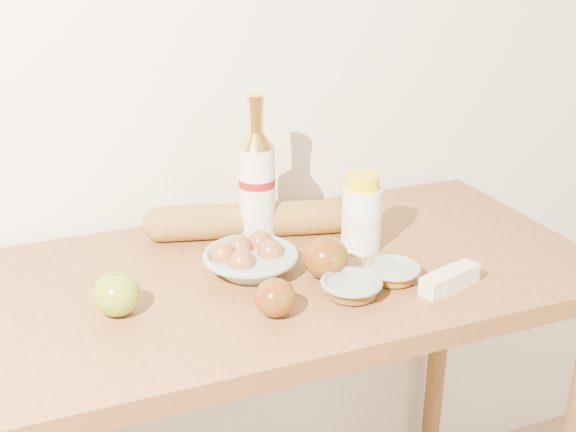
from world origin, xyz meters
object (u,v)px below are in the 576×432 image
at_px(table, 282,325).
at_px(baguette, 249,220).
at_px(bourbon_bottle, 257,183).
at_px(egg_bowl, 249,259).
at_px(cream_bottle, 362,215).

bearing_deg(table, baguette, 93.24).
xyz_separation_m(bourbon_bottle, egg_bowl, (-0.06, -0.14, -0.10)).
bearing_deg(table, cream_bottle, 8.11).
height_order(cream_bottle, baguette, cream_bottle).
distance_m(cream_bottle, baguette, 0.24).
height_order(bourbon_bottle, egg_bowl, bourbon_bottle).
height_order(bourbon_bottle, cream_bottle, bourbon_bottle).
height_order(cream_bottle, egg_bowl, cream_bottle).
distance_m(bourbon_bottle, baguette, 0.09).
bearing_deg(bourbon_bottle, cream_bottle, -28.46).
relative_size(cream_bottle, egg_bowl, 0.68).
relative_size(table, egg_bowl, 5.24).
bearing_deg(baguette, cream_bottle, -22.18).
height_order(table, baguette, baguette).
distance_m(table, cream_bottle, 0.27).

